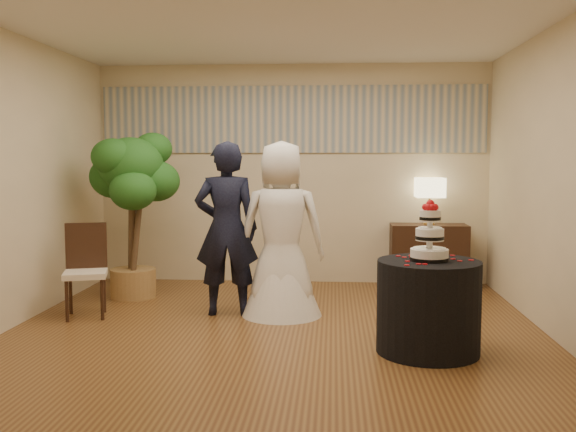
# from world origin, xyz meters

# --- Properties ---
(floor) EXTENTS (5.00, 5.00, 0.00)m
(floor) POSITION_xyz_m (0.00, 0.00, 0.00)
(floor) COLOR brown
(floor) RESTS_ON ground
(ceiling) EXTENTS (5.00, 5.00, 0.00)m
(ceiling) POSITION_xyz_m (0.00, 0.00, 2.80)
(ceiling) COLOR white
(ceiling) RESTS_ON wall_back
(wall_back) EXTENTS (5.00, 0.06, 2.80)m
(wall_back) POSITION_xyz_m (0.00, 2.50, 1.40)
(wall_back) COLOR beige
(wall_back) RESTS_ON ground
(wall_front) EXTENTS (5.00, 0.06, 2.80)m
(wall_front) POSITION_xyz_m (0.00, -2.50, 1.40)
(wall_front) COLOR beige
(wall_front) RESTS_ON ground
(wall_left) EXTENTS (0.06, 5.00, 2.80)m
(wall_left) POSITION_xyz_m (-2.50, 0.00, 1.40)
(wall_left) COLOR beige
(wall_left) RESTS_ON ground
(wall_right) EXTENTS (0.06, 5.00, 2.80)m
(wall_right) POSITION_xyz_m (2.50, 0.00, 1.40)
(wall_right) COLOR beige
(wall_right) RESTS_ON ground
(mural_border) EXTENTS (4.90, 0.02, 0.85)m
(mural_border) POSITION_xyz_m (0.00, 2.48, 2.10)
(mural_border) COLOR #A6A59A
(mural_border) RESTS_ON wall_back
(groom) EXTENTS (0.69, 0.49, 1.78)m
(groom) POSITION_xyz_m (-0.55, 0.69, 0.89)
(groom) COLOR black
(groom) RESTS_ON floor
(bride) EXTENTS (0.90, 0.85, 1.78)m
(bride) POSITION_xyz_m (0.02, 0.69, 0.89)
(bride) COLOR white
(bride) RESTS_ON floor
(cake_table) EXTENTS (0.97, 0.97, 0.77)m
(cake_table) POSITION_xyz_m (1.33, -0.48, 0.39)
(cake_table) COLOR black
(cake_table) RESTS_ON floor
(wedding_cake) EXTENTS (0.32, 0.32, 0.50)m
(wedding_cake) POSITION_xyz_m (1.33, -0.48, 1.02)
(wedding_cake) COLOR white
(wedding_cake) RESTS_ON cake_table
(console) EXTENTS (0.94, 0.42, 0.78)m
(console) POSITION_xyz_m (1.73, 2.28, 0.39)
(console) COLOR black
(console) RESTS_ON floor
(table_lamp) EXTENTS (0.34, 0.34, 0.58)m
(table_lamp) POSITION_xyz_m (1.73, 2.28, 1.07)
(table_lamp) COLOR beige
(table_lamp) RESTS_ON console
(ficus_tree) EXTENTS (1.29, 1.29, 1.95)m
(ficus_tree) POSITION_xyz_m (-1.77, 1.41, 0.97)
(ficus_tree) COLOR #235E1D
(ficus_tree) RESTS_ON floor
(side_chair) EXTENTS (0.54, 0.56, 0.94)m
(side_chair) POSITION_xyz_m (-1.96, 0.47, 0.47)
(side_chair) COLOR black
(side_chair) RESTS_ON floor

